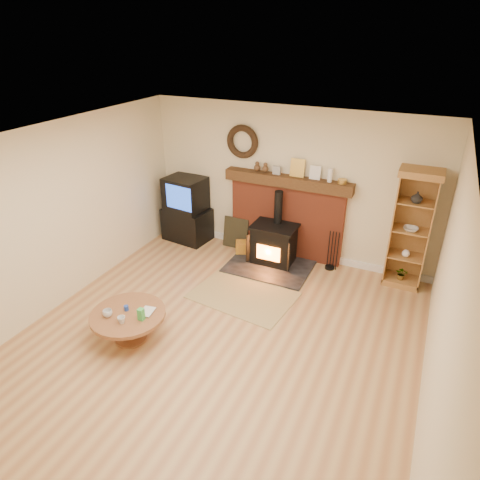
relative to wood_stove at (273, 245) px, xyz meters
The scene contains 11 objects.
ground 2.30m from the wood_stove, 88.16° to the right, with size 5.50×5.50×0.00m, color #A77045.
room_shell 2.57m from the wood_stove, 88.55° to the right, with size 5.02×5.52×2.61m.
chimney_breast 0.61m from the wood_stove, 79.46° to the left, with size 2.20×0.22×1.78m.
wood_stove is the anchor object (origin of this frame).
area_rug 1.19m from the wood_stove, 92.30° to the right, with size 1.51×1.04×0.01m, color brown.
tv_unit 1.86m from the wood_stove, behind, with size 0.90×0.68×1.23m.
curio_cabinet 2.20m from the wood_stove, ahead, with size 0.61×0.44×1.89m.
firelog_box 0.63m from the wood_stove, 167.23° to the left, with size 0.36×0.23×0.23m, color yellow.
leaning_painting 0.89m from the wood_stove, 161.71° to the left, with size 0.48×0.03×0.57m, color black.
fire_tools 1.01m from the wood_stove, 13.36° to the left, with size 0.19×0.16×0.70m.
coffee_table 2.85m from the wood_stove, 110.02° to the right, with size 0.97×0.97×0.57m.
Camera 1 is at (2.14, -3.84, 3.73)m, focal length 32.00 mm.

